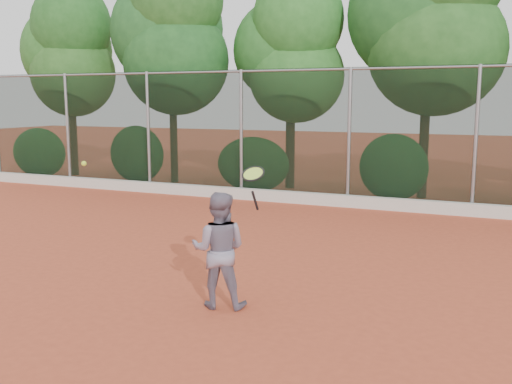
% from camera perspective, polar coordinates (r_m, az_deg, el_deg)
% --- Properties ---
extents(ground, '(80.00, 80.00, 0.00)m').
position_cam_1_polar(ground, '(8.45, -2.70, -9.40)').
color(ground, '#B8482B').
rests_on(ground, ground).
extents(concrete_curb, '(24.00, 0.20, 0.30)m').
position_cam_1_polar(concrete_curb, '(14.68, 8.96, -0.89)').
color(concrete_curb, beige).
rests_on(concrete_curb, ground).
extents(tennis_player, '(0.87, 0.75, 1.53)m').
position_cam_1_polar(tennis_player, '(7.48, -3.72, -5.79)').
color(tennis_player, slate).
rests_on(tennis_player, ground).
extents(chainlink_fence, '(24.09, 0.09, 3.50)m').
position_cam_1_polar(chainlink_fence, '(14.65, 9.30, 5.82)').
color(chainlink_fence, black).
rests_on(chainlink_fence, ground).
extents(foliage_backdrop, '(23.70, 3.63, 7.55)m').
position_cam_1_polar(foliage_backdrop, '(16.77, 9.34, 14.93)').
color(foliage_backdrop, '#452E1A').
rests_on(foliage_backdrop, ground).
extents(tennis_racket, '(0.29, 0.28, 0.57)m').
position_cam_1_polar(tennis_racket, '(7.07, -0.27, 1.53)').
color(tennis_racket, black).
rests_on(tennis_racket, ground).
extents(tennis_ball_in_flight, '(0.07, 0.07, 0.07)m').
position_cam_1_polar(tennis_ball_in_flight, '(8.19, -16.83, 2.74)').
color(tennis_ball_in_flight, '#C3E433').
rests_on(tennis_ball_in_flight, ground).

